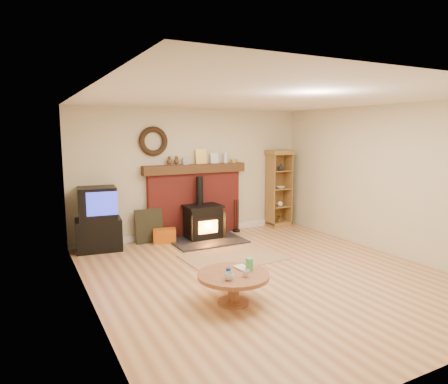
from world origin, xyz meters
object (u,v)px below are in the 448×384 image
wood_stove (204,223)px  tv_unit (98,220)px  curio_cabinet (278,188)px  coffee_table (234,279)px

wood_stove → tv_unit: 2.02m
tv_unit → curio_cabinet: size_ratio=0.67×
tv_unit → coffee_table: (1.06, -3.13, -0.24)m
wood_stove → curio_cabinet: bearing=8.0°
wood_stove → coffee_table: wood_stove is taller
wood_stove → curio_cabinet: (2.00, 0.28, 0.54)m
coffee_table → curio_cabinet: bearing=47.6°
tv_unit → coffee_table: size_ratio=1.28×
coffee_table → tv_unit: bearing=108.7°
tv_unit → curio_cabinet: curio_cabinet is taller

